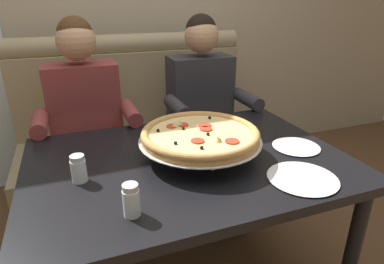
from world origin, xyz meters
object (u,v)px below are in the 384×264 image
at_px(diner_right, 206,108).
at_px(pizza, 200,135).
at_px(shaker_pepper_flakes, 79,170).
at_px(plate_near_left, 296,145).
at_px(dining_table, 188,175).
at_px(plate_near_right, 303,177).
at_px(diner_left, 87,122).
at_px(booth_bench, 143,144).
at_px(shaker_oregano, 131,202).

distance_m(diner_right, pizza, 0.74).
relative_size(pizza, shaker_pepper_flakes, 4.95).
bearing_deg(pizza, plate_near_left, -10.13).
relative_size(dining_table, plate_near_right, 5.04).
xyz_separation_m(diner_left, plate_near_left, (0.85, -0.74, 0.04)).
bearing_deg(plate_near_right, diner_right, 88.45).
height_order(booth_bench, diner_left, diner_left).
bearing_deg(plate_near_left, plate_near_right, -122.58).
bearing_deg(plate_near_left, pizza, 169.87).
height_order(booth_bench, shaker_pepper_flakes, booth_bench).
bearing_deg(dining_table, diner_right, 61.29).
height_order(dining_table, diner_right, diner_right).
height_order(booth_bench, plate_near_right, booth_bench).
height_order(diner_left, shaker_oregano, diner_left).
bearing_deg(diner_left, diner_right, 0.00).
bearing_deg(dining_table, pizza, 4.01).
bearing_deg(shaker_pepper_flakes, diner_left, 84.21).
height_order(diner_right, plate_near_right, diner_right).
distance_m(pizza, shaker_pepper_flakes, 0.49).
xyz_separation_m(booth_bench, diner_left, (-0.36, -0.27, 0.31)).
distance_m(dining_table, shaker_oregano, 0.44).
xyz_separation_m(booth_bench, shaker_pepper_flakes, (-0.43, -0.96, 0.38)).
relative_size(dining_table, diner_right, 1.03).
xyz_separation_m(diner_right, shaker_pepper_flakes, (-0.80, -0.70, 0.07)).
relative_size(diner_left, plate_near_left, 6.06).
bearing_deg(pizza, diner_left, 122.30).
relative_size(diner_left, shaker_pepper_flakes, 12.33).
xyz_separation_m(dining_table, plate_near_left, (0.49, -0.07, 0.09)).
bearing_deg(diner_right, plate_near_left, -80.33).
distance_m(pizza, plate_near_left, 0.45).
distance_m(booth_bench, plate_near_left, 1.17).
bearing_deg(booth_bench, shaker_pepper_flakes, -114.26).
distance_m(pizza, shaker_oregano, 0.47).
bearing_deg(shaker_oregano, plate_near_right, -0.92).
bearing_deg(pizza, booth_bench, 93.32).
bearing_deg(diner_right, diner_left, 180.00).
bearing_deg(booth_bench, shaker_oregano, -103.44).
height_order(diner_left, plate_near_right, diner_left).
xyz_separation_m(shaker_oregano, plate_near_right, (0.63, -0.01, -0.04)).
relative_size(dining_table, shaker_pepper_flakes, 12.67).
relative_size(pizza, plate_near_left, 2.44).
bearing_deg(diner_left, shaker_oregano, -85.91).
bearing_deg(booth_bench, dining_table, -90.00).
distance_m(dining_table, plate_near_right, 0.47).
xyz_separation_m(diner_left, plate_near_right, (0.70, -0.98, 0.04)).
bearing_deg(shaker_pepper_flakes, pizza, 4.39).
bearing_deg(shaker_oregano, booth_bench, 76.56).
bearing_deg(shaker_pepper_flakes, shaker_oregano, -62.50).
relative_size(booth_bench, diner_right, 1.27).
xyz_separation_m(diner_left, diner_right, (0.73, 0.00, 0.00)).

